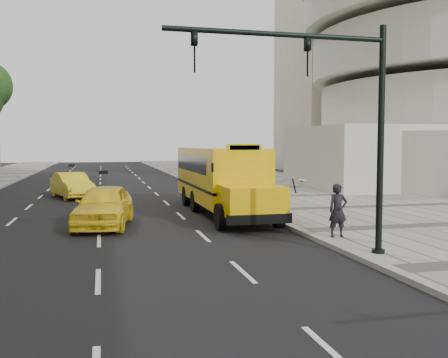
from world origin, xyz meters
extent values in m
plane|color=black|center=(0.00, 0.00, 0.00)|extent=(140.00, 140.00, 0.00)
cube|color=gray|center=(12.00, 0.00, 0.07)|extent=(12.00, 140.00, 0.15)
cube|color=gray|center=(6.00, 0.00, 0.07)|extent=(0.30, 140.00, 0.15)
cube|color=beige|center=(28.00, 34.00, 17.50)|extent=(14.00, 12.00, 35.00)
cube|color=silver|center=(17.00, 10.00, 2.20)|extent=(8.00, 10.00, 4.40)
cube|color=#F0BE06|center=(4.50, 1.22, 1.77)|extent=(2.50, 9.00, 2.45)
cube|color=#F0BE06|center=(4.50, -4.28, 1.10)|extent=(2.20, 2.00, 1.10)
cube|color=black|center=(4.50, -5.16, 0.55)|extent=(2.38, 0.25, 0.35)
cube|color=black|center=(4.50, 1.22, 1.25)|extent=(2.52, 9.00, 0.12)
cube|color=black|center=(4.50, -3.22, 2.25)|extent=(2.05, 0.10, 0.90)
cube|color=black|center=(4.50, 1.72, 2.25)|extent=(2.52, 7.50, 0.70)
cube|color=#F0BE06|center=(4.50, -3.23, 3.05)|extent=(1.40, 0.12, 0.28)
ellipsoid|color=silver|center=(6.02, -5.68, 1.90)|extent=(0.32, 0.32, 0.14)
cylinder|color=black|center=(5.78, -5.46, 1.70)|extent=(0.36, 0.47, 0.58)
cylinder|color=black|center=(3.37, -3.98, 0.50)|extent=(0.30, 1.00, 1.00)
cylinder|color=black|center=(5.63, -3.98, 0.50)|extent=(0.30, 1.00, 1.00)
cylinder|color=black|center=(3.37, 1.22, 0.50)|extent=(0.30, 1.00, 1.00)
cylinder|color=black|center=(5.63, 1.22, 0.50)|extent=(0.30, 1.00, 1.00)
cylinder|color=black|center=(3.37, 3.72, 0.50)|extent=(0.30, 1.00, 1.00)
cylinder|color=black|center=(5.63, 3.72, 0.50)|extent=(0.30, 1.00, 1.00)
imported|color=yellow|center=(-0.82, -2.12, 0.82)|extent=(2.68, 5.03, 1.63)
imported|color=yellow|center=(-2.60, 8.97, 0.75)|extent=(2.90, 4.80, 1.49)
imported|color=black|center=(6.59, -7.01, 1.02)|extent=(0.65, 0.44, 1.75)
cylinder|color=black|center=(6.60, -9.46, 3.20)|extent=(0.18, 0.18, 6.40)
cylinder|color=black|center=(6.60, -9.46, 0.12)|extent=(0.36, 0.36, 0.25)
cylinder|color=black|center=(3.60, -9.46, 6.00)|extent=(6.00, 0.14, 0.14)
imported|color=black|center=(4.40, -9.46, 5.45)|extent=(0.16, 0.20, 1.00)
imported|color=black|center=(1.40, -9.46, 5.45)|extent=(0.16, 0.20, 1.00)
camera|label=1|loc=(-0.88, -21.79, 3.18)|focal=40.00mm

